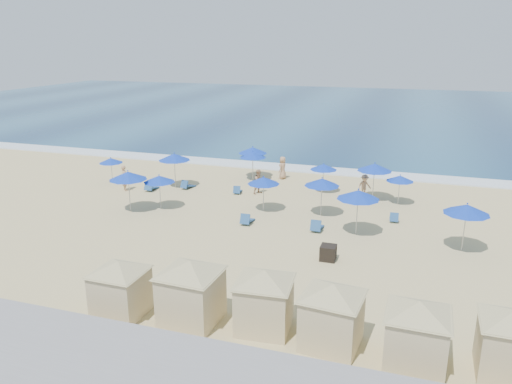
% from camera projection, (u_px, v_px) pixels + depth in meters
% --- Properties ---
extents(ground, '(160.00, 160.00, 0.00)m').
position_uv_depth(ground, '(271.00, 236.00, 28.04)').
color(ground, '#CAB880').
rests_on(ground, ground).
extents(ocean, '(160.00, 80.00, 0.06)m').
position_uv_depth(ocean, '(370.00, 111.00, 78.06)').
color(ocean, navy).
rests_on(ocean, ground).
extents(surf_line, '(160.00, 2.50, 0.08)m').
position_uv_depth(surf_line, '(323.00, 170.00, 42.13)').
color(surf_line, white).
rests_on(surf_line, ground).
extents(seawall, '(160.00, 6.10, 1.22)m').
position_uv_depth(seawall, '(150.00, 371.00, 15.58)').
color(seawall, gray).
rests_on(seawall, ground).
extents(trash_bin, '(0.76, 0.76, 0.76)m').
position_uv_depth(trash_bin, '(328.00, 253.00, 24.91)').
color(trash_bin, black).
rests_on(trash_bin, ground).
extents(cabana_0, '(4.05, 4.05, 2.54)m').
position_uv_depth(cabana_0, '(120.00, 281.00, 19.64)').
color(cabana_0, beige).
rests_on(cabana_0, ground).
extents(cabana_1, '(4.52, 4.52, 2.84)m').
position_uv_depth(cabana_1, '(191.00, 284.00, 19.08)').
color(cabana_1, beige).
rests_on(cabana_1, ground).
extents(cabana_2, '(4.25, 4.25, 2.67)m').
position_uv_depth(cabana_2, '(264.00, 292.00, 18.64)').
color(cabana_2, beige).
rests_on(cabana_2, ground).
extents(cabana_3, '(4.26, 4.26, 2.68)m').
position_uv_depth(cabana_3, '(332.00, 307.00, 17.58)').
color(cabana_3, beige).
rests_on(cabana_3, ground).
extents(cabana_4, '(4.26, 4.26, 2.68)m').
position_uv_depth(cabana_4, '(417.00, 325.00, 16.44)').
color(cabana_4, beige).
rests_on(cabana_4, ground).
extents(cabana_5, '(4.16, 4.16, 2.61)m').
position_uv_depth(cabana_5, '(512.00, 334.00, 16.02)').
color(cabana_5, beige).
rests_on(cabana_5, ground).
extents(umbrella_0, '(1.80, 1.80, 2.05)m').
position_uv_depth(umbrella_0, '(111.00, 161.00, 38.06)').
color(umbrella_0, '#A5A8AD').
rests_on(umbrella_0, ground).
extents(umbrella_1, '(2.03, 2.03, 2.31)m').
position_uv_depth(umbrella_1, '(159.00, 179.00, 32.13)').
color(umbrella_1, '#A5A8AD').
rests_on(umbrella_1, ground).
extents(umbrella_2, '(2.35, 2.35, 2.67)m').
position_uv_depth(umbrella_2, '(174.00, 157.00, 36.80)').
color(umbrella_2, '#A5A8AD').
rests_on(umbrella_2, ground).
extents(umbrella_3, '(2.39, 2.39, 2.73)m').
position_uv_depth(umbrella_3, '(128.00, 176.00, 31.53)').
color(umbrella_3, '#A5A8AD').
rests_on(umbrella_3, ground).
extents(umbrella_4, '(2.08, 2.08, 2.37)m').
position_uv_depth(umbrella_4, '(253.00, 155.00, 38.71)').
color(umbrella_4, '#A5A8AD').
rests_on(umbrella_4, ground).
extents(umbrella_5, '(2.06, 2.06, 2.34)m').
position_uv_depth(umbrella_5, '(264.00, 181.00, 31.63)').
color(umbrella_5, '#A5A8AD').
rests_on(umbrella_5, ground).
extents(umbrella_6, '(2.19, 2.19, 2.49)m').
position_uv_depth(umbrella_6, '(322.00, 182.00, 30.80)').
color(umbrella_6, '#A5A8AD').
rests_on(umbrella_6, ground).
extents(umbrella_7, '(1.93, 1.93, 2.20)m').
position_uv_depth(umbrella_7, '(324.00, 167.00, 35.60)').
color(umbrella_7, '#A5A8AD').
rests_on(umbrella_7, ground).
extents(umbrella_8, '(2.39, 2.39, 2.72)m').
position_uv_depth(umbrella_8, '(358.00, 195.00, 27.64)').
color(umbrella_8, '#A5A8AD').
rests_on(umbrella_8, ground).
extents(umbrella_9, '(2.35, 2.35, 2.68)m').
position_uv_depth(umbrella_9, '(375.00, 167.00, 33.79)').
color(umbrella_9, '#A5A8AD').
rests_on(umbrella_9, ground).
extents(umbrella_10, '(1.81, 1.81, 2.06)m').
position_uv_depth(umbrella_10, '(400.00, 178.00, 33.06)').
color(umbrella_10, '#A5A8AD').
rests_on(umbrella_10, ground).
extents(umbrella_11, '(2.33, 2.33, 2.65)m').
position_uv_depth(umbrella_11, '(467.00, 209.00, 25.43)').
color(umbrella_11, '#A5A8AD').
rests_on(umbrella_11, ground).
extents(umbrella_12, '(2.27, 2.27, 2.58)m').
position_uv_depth(umbrella_12, '(253.00, 150.00, 39.41)').
color(umbrella_12, '#A5A8AD').
rests_on(umbrella_12, ground).
extents(beach_chair_0, '(0.63, 1.36, 0.74)m').
position_uv_depth(beach_chair_0, '(151.00, 187.00, 36.56)').
color(beach_chair_0, '#255088').
rests_on(beach_chair_0, ground).
extents(beach_chair_1, '(0.81, 1.36, 0.70)m').
position_uv_depth(beach_chair_1, '(187.00, 185.00, 37.06)').
color(beach_chair_1, '#255088').
rests_on(beach_chair_1, ground).
extents(beach_chair_2, '(0.69, 1.20, 0.62)m').
position_uv_depth(beach_chair_2, '(237.00, 190.00, 35.88)').
color(beach_chair_2, '#255088').
rests_on(beach_chair_2, ground).
extents(beach_chair_3, '(0.60, 1.32, 0.72)m').
position_uv_depth(beach_chair_3, '(247.00, 220.00, 29.89)').
color(beach_chair_3, '#255088').
rests_on(beach_chair_3, ground).
extents(beach_chair_4, '(0.61, 1.36, 0.75)m').
position_uv_depth(beach_chair_4, '(317.00, 226.00, 28.82)').
color(beach_chair_4, '#255088').
rests_on(beach_chair_4, ground).
extents(beach_chair_5, '(0.57, 1.17, 0.63)m').
position_uv_depth(beach_chair_5, '(394.00, 218.00, 30.32)').
color(beach_chair_5, '#255088').
rests_on(beach_chair_5, ground).
extents(beachgoer_0, '(0.81, 0.79, 1.89)m').
position_uv_depth(beachgoer_0, '(125.00, 178.00, 36.40)').
color(beachgoer_0, tan).
rests_on(beachgoer_0, ground).
extents(beachgoer_1, '(1.04, 1.09, 1.77)m').
position_uv_depth(beachgoer_1, '(259.00, 182.00, 35.64)').
color(beachgoer_1, tan).
rests_on(beachgoer_1, ground).
extents(beachgoer_2, '(1.18, 1.12, 1.60)m').
position_uv_depth(beachgoer_2, '(364.00, 186.00, 34.95)').
color(beachgoer_2, tan).
rests_on(beachgoer_2, ground).
extents(beachgoer_3, '(0.74, 0.98, 1.79)m').
position_uv_depth(beachgoer_3, '(283.00, 168.00, 39.50)').
color(beachgoer_3, tan).
rests_on(beachgoer_3, ground).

